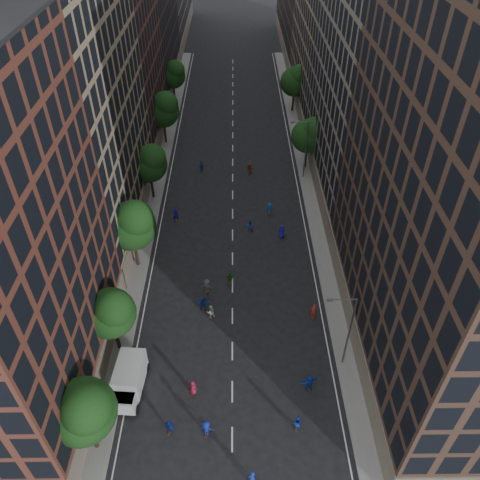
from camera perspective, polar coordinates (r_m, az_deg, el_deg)
The scene contains 37 objects.
ground at distance 66.70m, azimuth -0.91°, elevation 5.28°, with size 240.00×240.00×0.00m, color black.
sidewalk_left at distance 73.98m, azimuth -10.34°, elevation 8.52°, with size 4.00×105.00×0.15m, color slate.
sidewalk_right at distance 73.84m, azimuth 8.56°, elevation 8.67°, with size 4.00×105.00×0.15m, color slate.
bldg_left_b at distance 57.40m, azimuth -21.24°, elevation 15.93°, with size 14.00×26.00×34.00m, color #89775A.
bldg_left_c at distance 79.03m, azimuth -15.93°, elevation 21.00°, with size 14.00×20.00×28.00m, color #5B2E22.
bldg_right_a at distance 40.40m, azimuth 26.94°, elevation 5.50°, with size 14.00×30.00×36.00m, color #442F24.
bldg_right_b at distance 65.25m, azimuth 16.89°, elevation 19.20°, with size 14.00×28.00×33.00m, color #6D645A.
bldg_right_c at distance 90.07m, azimuth 12.58°, elevation 26.12°, with size 14.00×26.00×35.00m, color #89775A.
tree_left_0 at distance 38.91m, azimuth -18.50°, elevation -19.11°, with size 5.20×5.20×8.83m.
tree_left_1 at distance 44.85m, azimuth -15.41°, elevation -8.44°, with size 4.80×4.80×8.21m.
tree_left_2 at distance 52.78m, azimuth -13.02°, elevation 1.92°, with size 5.60×5.60×9.45m.
tree_left_3 at distance 64.44m, azimuth -10.93°, elevation 9.29°, with size 5.00×5.00×8.58m.
tree_left_4 at distance 78.32m, azimuth -9.32°, elevation 15.51°, with size 5.40×5.40×9.08m.
tree_left_5 at distance 93.15m, azimuth -8.13°, elevation 19.42°, with size 4.80×4.80×8.33m.
tree_right_a at distance 71.34m, azimuth 8.47°, elevation 12.62°, with size 5.00×5.00×8.39m.
tree_right_b at distance 89.27m, azimuth 6.82°, elevation 18.79°, with size 5.20×5.20×8.83m.
streetlamp_near at distance 43.59m, azimuth 12.97°, elevation -10.47°, with size 2.64×0.22×9.06m.
streetlamp_far at distance 68.92m, azimuth 7.88°, elevation 11.20°, with size 2.64×0.22×9.06m.
cargo_van at distance 44.94m, azimuth -13.41°, elevation -16.26°, with size 2.86×5.47×2.82m.
skater_0 at distance 45.67m, azimuth -12.14°, elevation -16.23°, with size 0.74×0.48×1.52m, color #1554AF.
skater_1 at distance 40.52m, azimuth 1.47°, elevation -26.99°, with size 0.62×0.41×1.70m, color #142CAA.
skater_2 at distance 42.76m, azimuth 6.92°, elevation -21.29°, with size 0.78×0.60×1.60m, color #1533B0.
skater_3 at distance 42.28m, azimuth -4.11°, elevation -21.93°, with size 1.13×0.65×1.75m, color navy.
skater_4 at distance 42.70m, azimuth -8.55°, elevation -21.56°, with size 1.00×0.42×1.70m, color navy.
skater_5 at distance 44.72m, azimuth 8.42°, elevation -16.87°, with size 1.76×0.56×1.90m, color #1636B3.
skater_6 at distance 44.37m, azimuth -5.75°, elevation -17.47°, with size 0.81×0.53×1.67m, color maroon.
skater_7 at distance 50.02m, azimuth 8.95°, elevation -8.57°, with size 0.69×0.45×1.89m, color maroon.
skater_8 at distance 49.58m, azimuth -3.58°, elevation -8.76°, with size 0.82×0.64×1.69m, color silver.
skater_9 at distance 52.08m, azimuth -4.04°, elevation -5.65°, with size 1.16×0.67×1.79m, color #47474D.
skater_10 at distance 52.81m, azimuth -1.20°, elevation -4.71°, with size 1.06×0.44×1.81m, color #1B5B1B.
skater_11 at distance 50.40m, azimuth -4.53°, elevation -7.74°, with size 1.59×0.51×1.72m, color #12369A.
skater_12 at distance 59.18m, azimuth 5.09°, elevation 1.01°, with size 0.91×0.59×1.87m, color #1B13A2.
skater_13 at distance 62.28m, azimuth -7.85°, elevation 3.07°, with size 0.70×0.46×1.92m, color #131294.
skater_14 at distance 60.09m, azimuth 1.21°, elevation 1.74°, with size 0.79×0.61×1.62m, color blue.
skater_15 at distance 63.16m, azimuth 3.57°, elevation 3.85°, with size 1.05×0.61×1.63m, color #144BA3.
skater_16 at distance 72.00m, azimuth -4.68°, elevation 8.89°, with size 1.06×0.44×1.82m, color #123C99.
skater_17 at distance 71.53m, azimuth 1.18°, elevation 8.68°, with size 1.45×0.46×1.57m, color maroon.
Camera 1 is at (0.45, -14.67, 38.19)m, focal length 35.00 mm.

